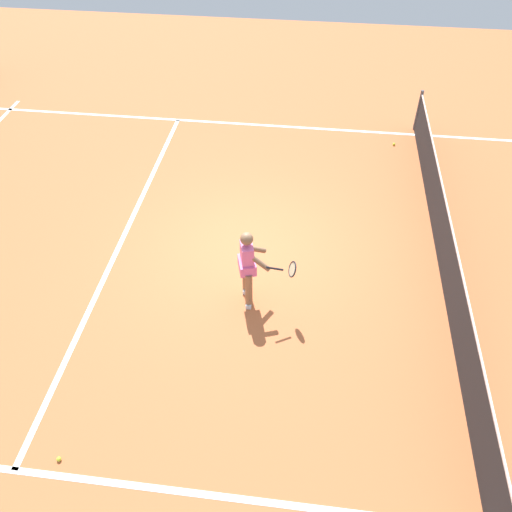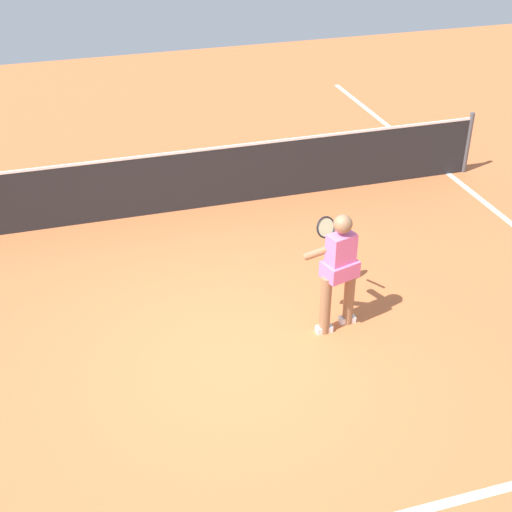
{
  "view_description": "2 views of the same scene",
  "coord_description": "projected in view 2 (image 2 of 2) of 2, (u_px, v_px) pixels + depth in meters",
  "views": [
    {
      "loc": [
        7.87,
        1.14,
        7.22
      ],
      "look_at": [
        1.06,
        0.29,
        0.8
      ],
      "focal_mm": 37.43,
      "sensor_mm": 36.0,
      "label": 1
    },
    {
      "loc": [
        -1.65,
        -6.32,
        5.32
      ],
      "look_at": [
        0.4,
        0.43,
        1.03
      ],
      "focal_mm": 50.36,
      "sensor_mm": 36.0,
      "label": 2
    }
  ],
  "objects": [
    {
      "name": "tennis_player",
      "position": [
        339.0,
        267.0,
        8.4
      ],
      "size": [
        0.66,
        1.07,
        1.55
      ],
      "color": "#8C6647",
      "rests_on": "ground"
    },
    {
      "name": "court_net",
      "position": [
        170.0,
        182.0,
        11.15
      ],
      "size": [
        10.56,
        0.08,
        1.09
      ],
      "color": "#4C4C51",
      "rests_on": "ground"
    },
    {
      "name": "ground_plane",
      "position": [
        234.0,
        355.0,
        8.34
      ],
      "size": [
        25.82,
        25.82,
        0.0
      ],
      "primitive_type": "plane",
      "color": "#C66638"
    }
  ]
}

